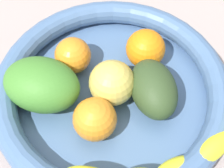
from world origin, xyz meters
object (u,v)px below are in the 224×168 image
at_px(orange_front, 145,49).
at_px(orange_mid_left, 73,55).
at_px(fruit_bowl, 112,92).
at_px(banana_draped_left, 174,161).
at_px(avocado_dark, 153,89).
at_px(mango_green, 42,85).
at_px(apple_yellow, 107,83).
at_px(orange_mid_right, 95,119).

height_order(orange_front, orange_mid_left, orange_front).
xyz_separation_m(fruit_bowl, banana_draped_left, (0.05, 0.13, 0.02)).
distance_m(orange_front, orange_mid_left, 0.11).
distance_m(avocado_dark, mango_green, 0.16).
relative_size(fruit_bowl, apple_yellow, 5.24).
height_order(orange_mid_left, mango_green, mango_green).
bearing_deg(banana_draped_left, orange_front, -136.99).
xyz_separation_m(banana_draped_left, mango_green, (0.01, -0.21, 0.01)).
bearing_deg(banana_draped_left, apple_yellow, -108.48).
relative_size(fruit_bowl, avocado_dark, 3.59).
distance_m(banana_draped_left, mango_green, 0.21).
xyz_separation_m(mango_green, apple_yellow, (-0.05, 0.07, -0.00)).
height_order(orange_front, orange_mid_right, same).
bearing_deg(mango_green, banana_draped_left, 92.86).
xyz_separation_m(orange_front, orange_mid_right, (0.14, 0.01, -0.00)).
bearing_deg(banana_draped_left, orange_mid_right, -84.78).
xyz_separation_m(fruit_bowl, apple_yellow, (0.00, -0.00, 0.03)).
height_order(avocado_dark, mango_green, mango_green).
xyz_separation_m(orange_mid_left, orange_mid_right, (0.07, 0.09, 0.00)).
bearing_deg(orange_mid_left, banana_draped_left, 74.04).
xyz_separation_m(orange_front, avocado_dark, (0.06, 0.05, 0.00)).
relative_size(orange_mid_left, avocado_dark, 0.58).
xyz_separation_m(fruit_bowl, avocado_dark, (-0.03, 0.05, 0.02)).
xyz_separation_m(avocado_dark, mango_green, (0.08, -0.13, 0.00)).
xyz_separation_m(orange_mid_left, apple_yellow, (0.01, 0.07, 0.01)).
relative_size(banana_draped_left, orange_mid_left, 4.15).
height_order(fruit_bowl, apple_yellow, apple_yellow).
bearing_deg(orange_mid_right, apple_yellow, -162.01).
height_order(fruit_bowl, avocado_dark, avocado_dark).
relative_size(banana_draped_left, orange_front, 3.82).
bearing_deg(banana_draped_left, fruit_bowl, -110.87).
bearing_deg(avocado_dark, orange_mid_left, -83.17).
height_order(fruit_bowl, orange_front, orange_front).
bearing_deg(mango_green, orange_mid_right, 89.91).
bearing_deg(banana_draped_left, mango_green, -87.14).
xyz_separation_m(banana_draped_left, orange_front, (-0.13, -0.12, 0.00)).
height_order(orange_mid_right, mango_green, mango_green).
height_order(banana_draped_left, avocado_dark, avocado_dark).
bearing_deg(banana_draped_left, orange_mid_left, -105.96).
distance_m(orange_mid_right, apple_yellow, 0.06).
xyz_separation_m(fruit_bowl, orange_mid_left, (-0.01, -0.08, 0.02)).
height_order(orange_mid_left, orange_mid_right, orange_mid_right).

